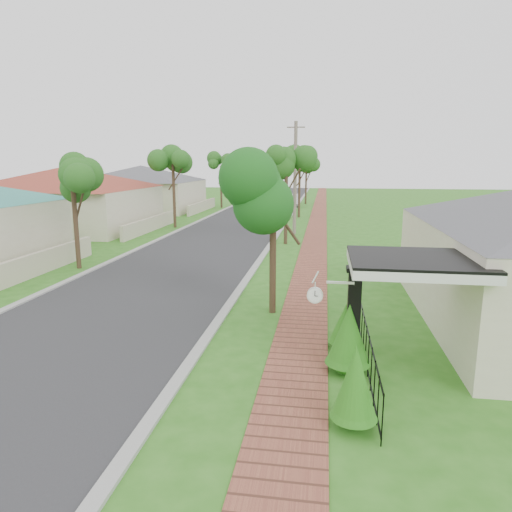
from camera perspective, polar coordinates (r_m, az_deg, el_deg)
The scene contains 16 objects.
ground at distance 12.91m, azimuth -9.41°, elevation -10.61°, with size 160.00×160.00×0.00m, color #2C6B19.
road at distance 32.44m, azimuth -3.63°, elevation 2.95°, with size 7.00×120.00×0.02m, color #28282B.
kerb_right at distance 31.88m, azimuth 2.80°, elevation 2.81°, with size 0.30×120.00×0.10m, color #9E9E99.
kerb_left at distance 33.40m, azimuth -9.78°, elevation 3.05°, with size 0.30×120.00×0.10m, color #9E9E99.
sidewalk at distance 31.72m, azimuth 7.48°, elevation 2.68°, with size 1.50×120.00×0.03m, color #98553D.
porch_post at distance 11.02m, azimuth 12.05°, elevation -8.42°, with size 0.48×0.48×2.52m.
picket_fence at distance 12.18m, azimuth 13.33°, elevation -9.45°, with size 0.03×8.02×1.00m.
street_trees at distance 38.77m, azimuth -1.37°, elevation 11.10°, with size 10.70×37.65×5.89m.
hedge_row at distance 10.73m, azimuth 11.56°, elevation -11.11°, with size 0.93×4.60×1.76m.
far_house_red at distance 36.63m, azimuth -22.45°, elevation 6.78°, with size 15.56×15.56×4.60m.
far_house_grey at distance 49.15m, azimuth -14.04°, elevation 8.30°, with size 15.56×15.56×4.60m.
parked_car_red at distance 43.07m, azimuth 2.15°, elevation 6.00°, with size 1.60×3.98×1.36m, color #5D0E0D.
parked_car_white at distance 52.04m, azimuth 4.51°, elevation 6.95°, with size 1.48×4.24×1.40m, color silver.
near_tree at distance 14.42m, azimuth 2.18°, elevation 8.12°, with size 1.95×1.95×5.00m.
utility_pole at distance 31.43m, azimuth 4.91°, elevation 9.69°, with size 1.20×0.24×7.56m.
station_clock at distance 10.36m, azimuth 7.65°, elevation -4.73°, with size 1.04×0.13×0.52m.
Camera 1 is at (3.81, -11.35, 4.83)m, focal length 32.00 mm.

